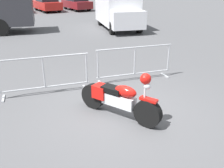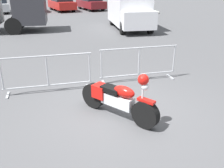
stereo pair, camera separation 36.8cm
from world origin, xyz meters
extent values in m
plane|color=#4C4C4F|center=(0.00, 0.00, 0.00)|extent=(120.00, 120.00, 0.00)
cylinder|color=black|center=(0.30, -0.81, 0.31)|extent=(0.48, 0.61, 0.61)
cylinder|color=black|center=(-0.50, 0.45, 0.31)|extent=(0.48, 0.61, 0.61)
cube|color=silver|center=(-0.10, -0.18, 0.40)|extent=(0.63, 0.80, 0.27)
ellipsoid|color=red|center=(0.00, -0.32, 0.67)|extent=(0.50, 0.59, 0.25)
cube|color=black|center=(-0.19, -0.03, 0.63)|extent=(0.49, 0.57, 0.12)
cube|color=red|center=(-0.36, 0.24, 0.50)|extent=(0.44, 0.46, 0.31)
cube|color=red|center=(0.30, -0.81, 0.63)|extent=(0.32, 0.40, 0.06)
cylinder|color=silver|center=(0.25, -0.73, 0.76)|extent=(0.05, 0.05, 0.43)
sphere|color=silver|center=(0.28, -0.77, 0.93)|extent=(0.15, 0.15, 0.15)
sphere|color=red|center=(0.25, -0.73, 1.08)|extent=(0.23, 0.23, 0.23)
cylinder|color=#9EA0A5|center=(-1.47, 1.72, 1.05)|extent=(2.45, 0.23, 0.04)
cylinder|color=#9EA0A5|center=(-1.47, 1.72, 0.20)|extent=(2.45, 0.23, 0.04)
cylinder|color=#9EA0A5|center=(-1.47, 1.72, 0.62)|extent=(0.05, 0.05, 0.85)
cylinder|color=#9EA0A5|center=(-0.30, 1.63, 0.62)|extent=(0.05, 0.05, 0.85)
cube|color=#9EA0A5|center=(-2.57, 1.81, 0.01)|extent=(0.09, 0.44, 0.03)
cube|color=#9EA0A5|center=(-0.37, 1.64, 0.01)|extent=(0.09, 0.44, 0.03)
cylinder|color=#9EA0A5|center=(1.28, 1.72, 1.05)|extent=(2.45, 0.23, 0.04)
cylinder|color=#9EA0A5|center=(1.28, 1.72, 0.20)|extent=(2.45, 0.23, 0.04)
cylinder|color=#9EA0A5|center=(0.10, 1.81, 0.62)|extent=(0.05, 0.05, 0.85)
cylinder|color=#9EA0A5|center=(1.28, 1.72, 0.62)|extent=(0.05, 0.05, 0.85)
cylinder|color=#9EA0A5|center=(2.45, 1.63, 0.62)|extent=(0.05, 0.05, 0.85)
cube|color=#9EA0A5|center=(0.17, 1.81, 0.01)|extent=(0.09, 0.44, 0.03)
cube|color=#9EA0A5|center=(2.38, 1.64, 0.01)|extent=(0.09, 0.44, 0.03)
cube|color=#2D2D33|center=(-1.55, 11.37, 1.43)|extent=(2.07, 2.40, 1.90)
cylinder|color=black|center=(-2.35, 12.45, 0.48)|extent=(0.99, 0.41, 0.96)
cylinder|color=black|center=(-2.60, 10.54, 0.48)|extent=(0.99, 0.41, 0.96)
cube|color=silver|center=(4.47, 10.55, 1.31)|extent=(2.56, 4.34, 2.00)
cube|color=silver|center=(4.12, 8.08, 0.84)|extent=(2.01, 1.16, 1.00)
cylinder|color=black|center=(5.01, 8.35, 0.36)|extent=(0.34, 0.75, 0.72)
cylinder|color=black|center=(3.34, 8.59, 0.36)|extent=(0.34, 0.75, 0.72)
cylinder|color=black|center=(5.47, 11.62, 0.36)|extent=(0.34, 0.75, 0.72)
cylinder|color=black|center=(3.81, 11.86, 0.36)|extent=(0.34, 0.75, 0.72)
cube|color=white|center=(-1.29, 22.31, 0.64)|extent=(2.48, 4.70, 0.73)
cylinder|color=black|center=(-2.27, 23.61, 0.33)|extent=(0.33, 0.69, 0.67)
cylinder|color=black|center=(-0.75, 23.84, 0.33)|extent=(0.33, 0.69, 0.67)
cylinder|color=black|center=(-1.83, 20.78, 0.33)|extent=(0.33, 0.69, 0.67)
cylinder|color=black|center=(-0.32, 21.01, 0.33)|extent=(0.33, 0.69, 0.67)
cube|color=#B21E19|center=(1.73, 21.78, 0.61)|extent=(2.40, 4.55, 0.70)
cylinder|color=black|center=(0.79, 23.04, 0.32)|extent=(0.32, 0.67, 0.64)
cylinder|color=black|center=(2.25, 23.26, 0.32)|extent=(0.32, 0.67, 0.64)
cylinder|color=black|center=(1.21, 20.30, 0.32)|extent=(0.32, 0.67, 0.64)
cylinder|color=black|center=(2.67, 20.53, 0.32)|extent=(0.32, 0.67, 0.64)
cube|color=maroon|center=(4.75, 21.70, 0.60)|extent=(2.36, 4.48, 0.69)
cylinder|color=black|center=(3.82, 22.94, 0.32)|extent=(0.31, 0.66, 0.63)
cylinder|color=black|center=(5.26, 23.16, 0.32)|extent=(0.31, 0.66, 0.63)
cylinder|color=black|center=(4.24, 20.24, 0.32)|extent=(0.31, 0.66, 0.63)
cylinder|color=black|center=(5.68, 20.46, 0.32)|extent=(0.31, 0.66, 0.63)
cylinder|color=#262838|center=(-2.62, 15.76, 0.42)|extent=(0.28, 0.28, 0.85)
cylinder|color=#ADA89E|center=(8.51, 17.68, 0.07)|extent=(3.80, 3.80, 0.14)
cylinder|color=#38662D|center=(8.51, 17.68, 0.15)|extent=(3.49, 3.49, 0.02)
sphere|color=#1E511E|center=(8.42, 18.14, 0.65)|extent=(1.19, 1.19, 1.19)
sphere|color=#33702D|center=(9.11, 18.24, 0.51)|extent=(0.87, 0.87, 0.87)
sphere|color=#1E511E|center=(8.59, 17.80, 0.44)|extent=(0.71, 0.71, 0.71)
sphere|color=#33702D|center=(7.67, 18.05, 0.63)|extent=(1.15, 1.15, 1.15)
camera|label=1|loc=(-2.17, -4.81, 2.93)|focal=40.00mm
camera|label=2|loc=(-1.83, -4.94, 2.93)|focal=40.00mm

